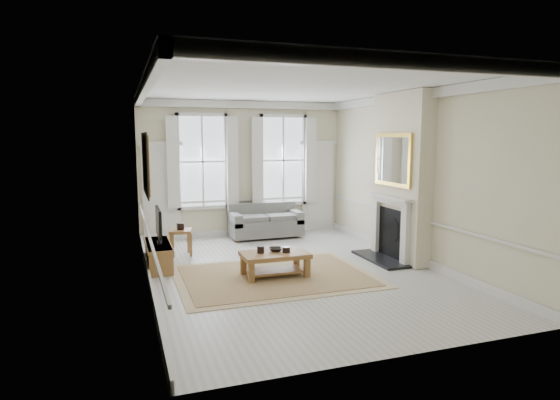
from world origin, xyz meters
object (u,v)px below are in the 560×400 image
object	(u,v)px
side_table	(181,235)
tv_stand	(159,255)
sofa	(265,223)
coffee_table	(275,257)

from	to	relation	value
side_table	tv_stand	xyz separation A→B (m)	(-0.52, -0.83, -0.21)
sofa	tv_stand	world-z (taller)	sofa
side_table	tv_stand	bearing A→B (deg)	-122.32
side_table	coffee_table	world-z (taller)	side_table
sofa	side_table	distance (m)	2.52
coffee_table	sofa	bearing A→B (deg)	76.29
side_table	coffee_table	xyz separation A→B (m)	(1.41, -2.12, -0.08)
side_table	tv_stand	distance (m)	1.00
sofa	coffee_table	distance (m)	3.40
side_table	coffee_table	bearing A→B (deg)	-56.37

